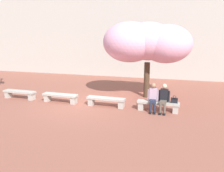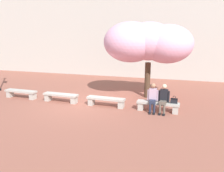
{
  "view_description": "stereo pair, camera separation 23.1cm",
  "coord_description": "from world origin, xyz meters",
  "px_view_note": "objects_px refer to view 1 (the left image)",
  "views": [
    {
      "loc": [
        4.42,
        -9.73,
        3.29
      ],
      "look_at": [
        1.5,
        0.2,
        1.0
      ],
      "focal_mm": 35.0,
      "sensor_mm": 36.0,
      "label": 1
    },
    {
      "loc": [
        4.64,
        -9.66,
        3.29
      ],
      "look_at": [
        1.5,
        0.2,
        1.0
      ],
      "focal_mm": 35.0,
      "sensor_mm": 36.0,
      "label": 2
    }
  ],
  "objects_px": {
    "stone_bench_west_end": "(20,93)",
    "stone_bench_near_west": "(60,97)",
    "stone_bench_center": "(106,100)",
    "cherry_tree_main": "(146,43)",
    "stone_bench_near_east": "(158,105)",
    "person_seated_left": "(153,96)",
    "person_seated_right": "(164,97)",
    "handbag": "(174,100)"
  },
  "relations": [
    {
      "from": "stone_bench_west_end",
      "to": "stone_bench_near_west",
      "type": "height_order",
      "value": "same"
    },
    {
      "from": "stone_bench_near_west",
      "to": "stone_bench_center",
      "type": "distance_m",
      "value": 2.5
    },
    {
      "from": "cherry_tree_main",
      "to": "stone_bench_near_west",
      "type": "bearing_deg",
      "value": -151.09
    },
    {
      "from": "stone_bench_west_end",
      "to": "cherry_tree_main",
      "type": "relative_size",
      "value": 0.4
    },
    {
      "from": "stone_bench_near_west",
      "to": "cherry_tree_main",
      "type": "bearing_deg",
      "value": 28.91
    },
    {
      "from": "stone_bench_near_east",
      "to": "person_seated_left",
      "type": "distance_m",
      "value": 0.46
    },
    {
      "from": "stone_bench_near_east",
      "to": "cherry_tree_main",
      "type": "relative_size",
      "value": 0.4
    },
    {
      "from": "stone_bench_center",
      "to": "person_seated_right",
      "type": "height_order",
      "value": "person_seated_right"
    },
    {
      "from": "stone_bench_center",
      "to": "cherry_tree_main",
      "type": "xyz_separation_m",
      "value": [
        1.57,
        2.25,
        2.73
      ]
    },
    {
      "from": "stone_bench_near_west",
      "to": "person_seated_left",
      "type": "distance_m",
      "value": 4.78
    },
    {
      "from": "handbag",
      "to": "stone_bench_center",
      "type": "bearing_deg",
      "value": -179.59
    },
    {
      "from": "person_seated_left",
      "to": "handbag",
      "type": "xyz_separation_m",
      "value": [
        0.93,
        0.08,
        -0.12
      ]
    },
    {
      "from": "handbag",
      "to": "cherry_tree_main",
      "type": "bearing_deg",
      "value": 126.17
    },
    {
      "from": "stone_bench_west_end",
      "to": "stone_bench_center",
      "type": "bearing_deg",
      "value": 0.0
    },
    {
      "from": "stone_bench_center",
      "to": "cherry_tree_main",
      "type": "height_order",
      "value": "cherry_tree_main"
    },
    {
      "from": "stone_bench_near_west",
      "to": "handbag",
      "type": "relative_size",
      "value": 5.61
    },
    {
      "from": "stone_bench_near_west",
      "to": "stone_bench_center",
      "type": "relative_size",
      "value": 1.0
    },
    {
      "from": "stone_bench_west_end",
      "to": "stone_bench_near_west",
      "type": "relative_size",
      "value": 1.0
    },
    {
      "from": "stone_bench_near_east",
      "to": "person_seated_right",
      "type": "relative_size",
      "value": 1.47
    },
    {
      "from": "person_seated_left",
      "to": "handbag",
      "type": "height_order",
      "value": "person_seated_left"
    },
    {
      "from": "person_seated_left",
      "to": "handbag",
      "type": "bearing_deg",
      "value": 4.67
    },
    {
      "from": "handbag",
      "to": "person_seated_right",
      "type": "bearing_deg",
      "value": -170.5
    },
    {
      "from": "stone_bench_near_east",
      "to": "person_seated_right",
      "type": "bearing_deg",
      "value": -12.63
    },
    {
      "from": "stone_bench_center",
      "to": "handbag",
      "type": "distance_m",
      "value": 3.2
    },
    {
      "from": "cherry_tree_main",
      "to": "stone_bench_center",
      "type": "bearing_deg",
      "value": -124.9
    },
    {
      "from": "person_seated_left",
      "to": "cherry_tree_main",
      "type": "height_order",
      "value": "cherry_tree_main"
    },
    {
      "from": "person_seated_right",
      "to": "handbag",
      "type": "distance_m",
      "value": 0.48
    },
    {
      "from": "stone_bench_west_end",
      "to": "stone_bench_center",
      "type": "height_order",
      "value": "same"
    },
    {
      "from": "handbag",
      "to": "cherry_tree_main",
      "type": "relative_size",
      "value": 0.07
    },
    {
      "from": "stone_bench_near_west",
      "to": "cherry_tree_main",
      "type": "height_order",
      "value": "cherry_tree_main"
    },
    {
      "from": "cherry_tree_main",
      "to": "stone_bench_near_east",
      "type": "bearing_deg",
      "value": -67.45
    },
    {
      "from": "stone_bench_near_east",
      "to": "stone_bench_west_end",
      "type": "bearing_deg",
      "value": 180.0
    },
    {
      "from": "stone_bench_near_west",
      "to": "person_seated_right",
      "type": "height_order",
      "value": "person_seated_right"
    },
    {
      "from": "handbag",
      "to": "cherry_tree_main",
      "type": "distance_m",
      "value": 3.69
    },
    {
      "from": "stone_bench_near_west",
      "to": "person_seated_left",
      "type": "bearing_deg",
      "value": -0.64
    },
    {
      "from": "stone_bench_near_west",
      "to": "person_seated_right",
      "type": "distance_m",
      "value": 5.25
    },
    {
      "from": "stone_bench_center",
      "to": "person_seated_left",
      "type": "bearing_deg",
      "value": -1.35
    },
    {
      "from": "person_seated_left",
      "to": "person_seated_right",
      "type": "xyz_separation_m",
      "value": [
        0.47,
        -0.0,
        0.0
      ]
    },
    {
      "from": "stone_bench_near_west",
      "to": "stone_bench_near_east",
      "type": "bearing_deg",
      "value": 0.0
    },
    {
      "from": "person_seated_right",
      "to": "cherry_tree_main",
      "type": "bearing_deg",
      "value": 116.99
    },
    {
      "from": "handbag",
      "to": "cherry_tree_main",
      "type": "height_order",
      "value": "cherry_tree_main"
    },
    {
      "from": "stone_bench_center",
      "to": "stone_bench_west_end",
      "type": "bearing_deg",
      "value": 180.0
    }
  ]
}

